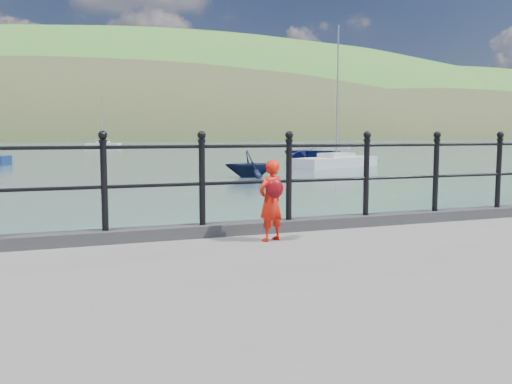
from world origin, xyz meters
name	(u,v)px	position (x,y,z in m)	size (l,w,h in m)	color
ground	(243,304)	(0.00, 0.00, 0.00)	(600.00, 600.00, 0.00)	#2D4251
kerb	(247,228)	(0.00, -0.15, 1.07)	(60.00, 0.30, 0.15)	#28282B
railing	(247,171)	(0.00, -0.15, 1.82)	(18.11, 0.11, 1.20)	black
far_shore	(152,189)	(38.34, 239.41, -22.57)	(830.00, 200.00, 156.00)	#333A21
child	(271,200)	(0.11, -0.73, 1.51)	(0.43, 0.37, 0.99)	red
launch_blue	(313,152)	(20.74, 39.84, 0.57)	(3.90, 5.46, 1.13)	#12194F
launch_navy	(250,164)	(7.37, 20.32, 0.71)	(2.33, 2.70, 1.42)	black
sailboat_deep	(103,145)	(5.52, 92.31, 0.34)	(6.23, 4.60, 9.05)	silver
sailboat_near	(336,162)	(15.85, 26.38, 0.34)	(7.39, 4.82, 9.78)	silver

